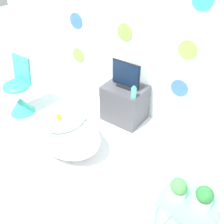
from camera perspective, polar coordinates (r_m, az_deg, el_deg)
ground_plane at (r=2.93m, az=-20.69°, el=-17.67°), size 12.00×12.00×0.00m
wall_back_dotted at (r=3.35m, az=3.23°, el=19.94°), size 4.60×0.05×2.60m
bathtub at (r=3.11m, az=-10.38°, el=-4.45°), size 0.95×0.63×0.50m
rubber_duck at (r=2.89m, az=-11.54°, el=-0.99°), size 0.06×0.06×0.07m
chair at (r=3.86m, az=-19.43°, el=3.35°), size 0.37×0.37×0.81m
tv_cabinet at (r=3.52m, az=2.78°, el=1.97°), size 0.53×0.43×0.52m
tv at (r=3.30m, az=3.00°, el=7.86°), size 0.40×0.12×0.34m
vase at (r=3.14m, az=4.74°, el=4.24°), size 0.06×0.06×0.16m
side_table at (r=2.31m, az=15.87°, el=-19.41°), size 0.42×0.35×0.51m
potted_plant_left at (r=2.16m, az=14.19°, el=-15.88°), size 0.13×0.13×0.18m
potted_plant_right at (r=2.15m, az=19.30°, el=-17.21°), size 0.14×0.14×0.21m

